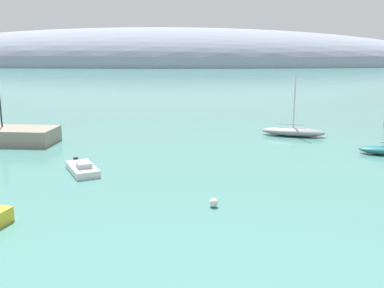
{
  "coord_description": "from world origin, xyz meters",
  "views": [
    {
      "loc": [
        -1.48,
        -12.82,
        9.95
      ],
      "look_at": [
        -1.97,
        22.43,
        2.2
      ],
      "focal_mm": 42.18,
      "sensor_mm": 36.0,
      "label": 1
    }
  ],
  "objects_px": {
    "sailboat_grey_mid_mooring": "(293,131)",
    "harbor_lamp_post": "(0,100)",
    "mooring_buoy_white": "(214,203)",
    "motorboat_white_foreground": "(83,169)"
  },
  "relations": [
    {
      "from": "mooring_buoy_white",
      "to": "harbor_lamp_post",
      "type": "distance_m",
      "value": 29.27
    },
    {
      "from": "sailboat_grey_mid_mooring",
      "to": "mooring_buoy_white",
      "type": "xyz_separation_m",
      "value": [
        -9.65,
        -22.84,
        -0.25
      ]
    },
    {
      "from": "sailboat_grey_mid_mooring",
      "to": "harbor_lamp_post",
      "type": "relative_size",
      "value": 1.56
    },
    {
      "from": "harbor_lamp_post",
      "to": "sailboat_grey_mid_mooring",
      "type": "bearing_deg",
      "value": 6.34
    },
    {
      "from": "sailboat_grey_mid_mooring",
      "to": "motorboat_white_foreground",
      "type": "height_order",
      "value": "sailboat_grey_mid_mooring"
    },
    {
      "from": "mooring_buoy_white",
      "to": "harbor_lamp_post",
      "type": "xyz_separation_m",
      "value": [
        -21.54,
        19.38,
        4.17
      ]
    },
    {
      "from": "sailboat_grey_mid_mooring",
      "to": "harbor_lamp_post",
      "type": "distance_m",
      "value": 31.63
    },
    {
      "from": "mooring_buoy_white",
      "to": "harbor_lamp_post",
      "type": "relative_size",
      "value": 0.12
    },
    {
      "from": "sailboat_grey_mid_mooring",
      "to": "harbor_lamp_post",
      "type": "height_order",
      "value": "sailboat_grey_mid_mooring"
    },
    {
      "from": "motorboat_white_foreground",
      "to": "mooring_buoy_white",
      "type": "bearing_deg",
      "value": 26.05
    }
  ]
}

